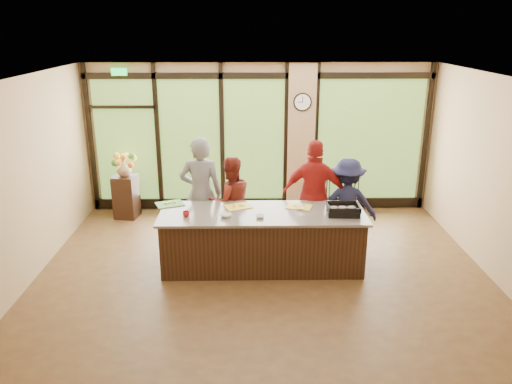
{
  "coord_description": "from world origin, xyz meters",
  "views": [
    {
      "loc": [
        -0.2,
        -6.96,
        3.7
      ],
      "look_at": [
        -0.1,
        0.4,
        1.22
      ],
      "focal_mm": 35.0,
      "sensor_mm": 36.0,
      "label": 1
    }
  ],
  "objects_px": {
    "island_base": "(262,240)",
    "bar_cart": "(342,187)",
    "cook_right": "(347,204)",
    "flower_stand": "(126,196)",
    "cook_left": "(201,194)",
    "roasting_pan": "(343,211)"
  },
  "relations": [
    {
      "from": "island_base",
      "to": "bar_cart",
      "type": "height_order",
      "value": "island_base"
    },
    {
      "from": "cook_right",
      "to": "flower_stand",
      "type": "distance_m",
      "value": 4.4
    },
    {
      "from": "cook_right",
      "to": "cook_left",
      "type": "bearing_deg",
      "value": 4.33
    },
    {
      "from": "flower_stand",
      "to": "bar_cart",
      "type": "xyz_separation_m",
      "value": [
        4.37,
        0.23,
        0.1
      ]
    },
    {
      "from": "cook_left",
      "to": "cook_right",
      "type": "distance_m",
      "value": 2.48
    },
    {
      "from": "flower_stand",
      "to": "island_base",
      "type": "bearing_deg",
      "value": -30.63
    },
    {
      "from": "flower_stand",
      "to": "roasting_pan",
      "type": "bearing_deg",
      "value": -21.58
    },
    {
      "from": "bar_cart",
      "to": "cook_left",
      "type": "bearing_deg",
      "value": -155.68
    },
    {
      "from": "cook_left",
      "to": "island_base",
      "type": "bearing_deg",
      "value": 144.5
    },
    {
      "from": "roasting_pan",
      "to": "cook_left",
      "type": "bearing_deg",
      "value": 162.7
    },
    {
      "from": "island_base",
      "to": "bar_cart",
      "type": "relative_size",
      "value": 3.53
    },
    {
      "from": "roasting_pan",
      "to": "flower_stand",
      "type": "relative_size",
      "value": 0.56
    },
    {
      "from": "cook_right",
      "to": "bar_cart",
      "type": "height_order",
      "value": "cook_right"
    },
    {
      "from": "cook_right",
      "to": "flower_stand",
      "type": "xyz_separation_m",
      "value": [
        -4.12,
        1.52,
        -0.37
      ]
    },
    {
      "from": "cook_right",
      "to": "bar_cart",
      "type": "relative_size",
      "value": 1.82
    },
    {
      "from": "island_base",
      "to": "flower_stand",
      "type": "relative_size",
      "value": 3.61
    },
    {
      "from": "island_base",
      "to": "cook_right",
      "type": "relative_size",
      "value": 1.94
    },
    {
      "from": "cook_left",
      "to": "cook_right",
      "type": "height_order",
      "value": "cook_left"
    },
    {
      "from": "island_base",
      "to": "roasting_pan",
      "type": "height_order",
      "value": "roasting_pan"
    },
    {
      "from": "flower_stand",
      "to": "bar_cart",
      "type": "height_order",
      "value": "bar_cart"
    },
    {
      "from": "island_base",
      "to": "cook_left",
      "type": "xyz_separation_m",
      "value": [
        -1.02,
        0.74,
        0.54
      ]
    },
    {
      "from": "island_base",
      "to": "cook_left",
      "type": "bearing_deg",
      "value": 144.02
    }
  ]
}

